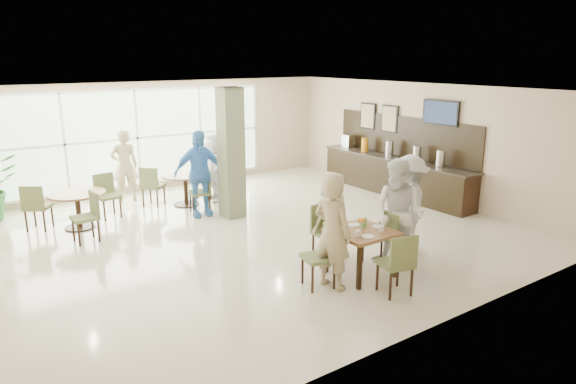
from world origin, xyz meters
TOP-DOWN VIEW (x-y plane):
  - ground at (0.00, 0.00)m, footprint 10.00×10.00m
  - room_shell at (0.00, 0.00)m, footprint 10.00×10.00m
  - window_bank at (-0.50, 4.46)m, footprint 7.00×0.04m
  - column at (0.40, 1.20)m, footprint 0.45×0.45m
  - main_table at (0.55, -2.72)m, footprint 0.92×0.92m
  - round_table_left at (-2.56, 2.30)m, footprint 1.12×1.12m
  - round_table_right at (-0.06, 2.62)m, footprint 1.13×1.13m
  - chairs_main_table at (0.52, -2.71)m, footprint 2.14×2.11m
  - chairs_table_left at (-2.58, 2.25)m, footprint 1.96×1.84m
  - chairs_table_right at (-0.04, 2.59)m, footprint 2.01×1.75m
  - tabletop_clutter at (0.57, -2.73)m, footprint 0.75×0.74m
  - buffet_counter at (4.70, 0.51)m, footprint 0.64×4.70m
  - wall_tv at (4.94, -0.60)m, footprint 0.06×1.00m
  - framed_art_a at (4.95, 1.00)m, footprint 0.05×0.55m
  - framed_art_b at (4.95, 1.80)m, footprint 0.05×0.55m
  - teen_left at (-0.12, -2.81)m, footprint 0.57×0.72m
  - teen_far at (0.67, -1.86)m, footprint 0.79×0.50m
  - teen_right at (1.27, -2.82)m, footprint 0.92×1.05m
  - teen_standing at (1.93, -2.44)m, footprint 1.25×1.28m
  - adult_a at (-0.15, 1.66)m, footprint 1.18×0.76m
  - adult_b at (0.69, 2.60)m, footprint 0.85×1.59m
  - adult_standing at (-1.11, 3.73)m, footprint 0.69×0.51m

SIDE VIEW (x-z plane):
  - ground at x=0.00m, z-range 0.00..0.00m
  - chairs_main_table at x=0.52m, z-range 0.00..0.95m
  - chairs_table_left at x=-2.58m, z-range 0.00..0.95m
  - chairs_table_right at x=-0.04m, z-range 0.00..0.95m
  - buffet_counter at x=4.70m, z-range -0.42..1.53m
  - round_table_left at x=-2.56m, z-range 0.20..0.95m
  - round_table_right at x=-0.06m, z-range 0.20..0.95m
  - main_table at x=0.55m, z-range 0.28..1.03m
  - teen_far at x=0.67m, z-range 0.00..1.52m
  - tabletop_clutter at x=0.57m, z-range 0.71..0.91m
  - adult_b at x=0.69m, z-range 0.00..1.64m
  - teen_left at x=-0.12m, z-range 0.00..1.73m
  - adult_standing at x=-1.11m, z-range 0.00..1.75m
  - teen_standing at x=1.93m, z-range 0.00..1.76m
  - teen_right at x=1.27m, z-range 0.00..1.82m
  - adult_a at x=-0.15m, z-range 0.00..1.89m
  - window_bank at x=-0.50m, z-range -2.10..4.90m
  - column at x=0.40m, z-range 0.00..2.80m
  - room_shell at x=0.00m, z-range -3.30..6.70m
  - framed_art_a at x=4.95m, z-range 1.50..2.20m
  - framed_art_b at x=4.95m, z-range 1.50..2.20m
  - wall_tv at x=4.94m, z-range 1.86..2.44m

